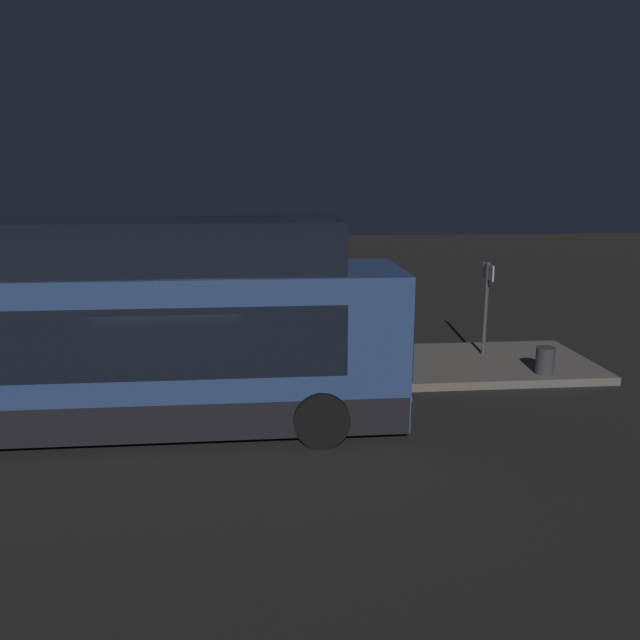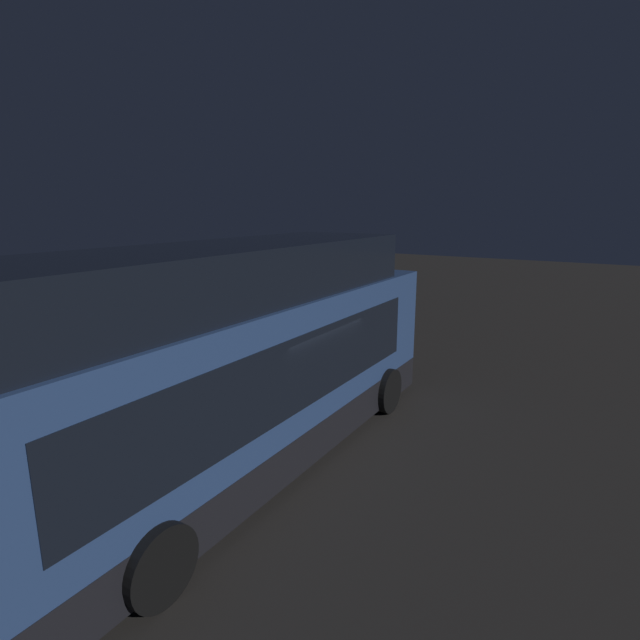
{
  "view_description": "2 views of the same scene",
  "coord_description": "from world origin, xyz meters",
  "px_view_note": "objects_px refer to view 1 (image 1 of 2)",
  "views": [
    {
      "loc": [
        1.69,
        -11.62,
        4.81
      ],
      "look_at": [
        2.82,
        0.78,
        1.93
      ],
      "focal_mm": 35.0,
      "sensor_mm": 36.0,
      "label": 1
    },
    {
      "loc": [
        -7.37,
        -5.37,
        4.64
      ],
      "look_at": [
        2.82,
        0.78,
        1.93
      ],
      "focal_mm": 28.0,
      "sensor_mm": 36.0,
      "label": 2
    }
  ],
  "objects_px": {
    "bus_lead": "(129,337)",
    "sign_post": "(486,297)",
    "passenger_boarding": "(187,325)",
    "passenger_waiting": "(289,336)",
    "trash_bin": "(545,361)",
    "suitcase": "(167,358)"
  },
  "relations": [
    {
      "from": "passenger_waiting",
      "to": "suitcase",
      "type": "bearing_deg",
      "value": 163.93
    },
    {
      "from": "bus_lead",
      "to": "sign_post",
      "type": "xyz_separation_m",
      "value": [
        8.35,
        3.63,
        -0.06
      ]
    },
    {
      "from": "passenger_boarding",
      "to": "sign_post",
      "type": "relative_size",
      "value": 0.75
    },
    {
      "from": "bus_lead",
      "to": "trash_bin",
      "type": "relative_size",
      "value": 16.05
    },
    {
      "from": "passenger_boarding",
      "to": "bus_lead",
      "type": "bearing_deg",
      "value": 143.6
    },
    {
      "from": "trash_bin",
      "to": "bus_lead",
      "type": "bearing_deg",
      "value": -168.47
    },
    {
      "from": "passenger_boarding",
      "to": "suitcase",
      "type": "bearing_deg",
      "value": 112.17
    },
    {
      "from": "passenger_boarding",
      "to": "suitcase",
      "type": "relative_size",
      "value": 2.06
    },
    {
      "from": "bus_lead",
      "to": "sign_post",
      "type": "bearing_deg",
      "value": 23.52
    },
    {
      "from": "bus_lead",
      "to": "sign_post",
      "type": "height_order",
      "value": "bus_lead"
    },
    {
      "from": "sign_post",
      "to": "bus_lead",
      "type": "bearing_deg",
      "value": -156.48
    },
    {
      "from": "passenger_boarding",
      "to": "suitcase",
      "type": "xyz_separation_m",
      "value": [
        -0.45,
        -0.49,
        -0.68
      ]
    },
    {
      "from": "sign_post",
      "to": "suitcase",
      "type": "bearing_deg",
      "value": -175.08
    },
    {
      "from": "passenger_waiting",
      "to": "trash_bin",
      "type": "relative_size",
      "value": 2.81
    },
    {
      "from": "passenger_boarding",
      "to": "trash_bin",
      "type": "distance_m",
      "value": 8.72
    },
    {
      "from": "passenger_boarding",
      "to": "passenger_waiting",
      "type": "distance_m",
      "value": 2.77
    },
    {
      "from": "passenger_waiting",
      "to": "trash_bin",
      "type": "distance_m",
      "value": 6.13
    },
    {
      "from": "passenger_waiting",
      "to": "sign_post",
      "type": "relative_size",
      "value": 0.74
    },
    {
      "from": "passenger_boarding",
      "to": "sign_post",
      "type": "distance_m",
      "value": 7.7
    },
    {
      "from": "trash_bin",
      "to": "passenger_boarding",
      "type": "bearing_deg",
      "value": 169.82
    },
    {
      "from": "bus_lead",
      "to": "trash_bin",
      "type": "distance_m",
      "value": 9.51
    },
    {
      "from": "passenger_boarding",
      "to": "sign_post",
      "type": "bearing_deg",
      "value": -113.61
    }
  ]
}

